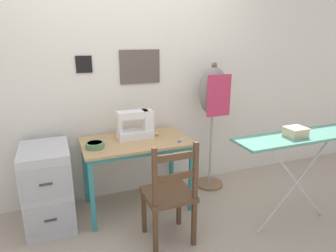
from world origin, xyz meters
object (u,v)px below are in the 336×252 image
object	(u,v)px
storage_box	(296,132)
filing_cabinet	(48,187)
sewing_machine	(137,125)
thread_spool_near_machine	(157,135)
dress_form	(213,99)
scissors	(180,141)
fabric_bowl	(95,145)
ironing_board	(302,140)
wooden_chair	(169,195)

from	to	relation	value
storage_box	filing_cabinet	bearing A→B (deg)	157.58
sewing_machine	thread_spool_near_machine	size ratio (longest dim) A/B	8.99
thread_spool_near_machine	dress_form	size ratio (longest dim) A/B	0.03
scissors	thread_spool_near_machine	world-z (taller)	thread_spool_near_machine
fabric_bowl	ironing_board	world-z (taller)	ironing_board
fabric_bowl	ironing_board	bearing A→B (deg)	-24.61
sewing_machine	filing_cabinet	bearing A→B (deg)	-175.02
sewing_machine	thread_spool_near_machine	distance (m)	0.23
dress_form	storage_box	world-z (taller)	dress_form
thread_spool_near_machine	wooden_chair	bearing A→B (deg)	-100.64
dress_form	ironing_board	world-z (taller)	dress_form
scissors	filing_cabinet	bearing A→B (deg)	172.21
ironing_board	storage_box	distance (m)	0.13
wooden_chair	filing_cabinet	size ratio (longest dim) A/B	1.21
wooden_chair	filing_cabinet	distance (m)	1.14
sewing_machine	dress_form	size ratio (longest dim) A/B	0.25
thread_spool_near_machine	scissors	bearing A→B (deg)	-54.07
ironing_board	thread_spool_near_machine	bearing A→B (deg)	139.47
fabric_bowl	dress_form	bearing A→B (deg)	8.36
filing_cabinet	fabric_bowl	bearing A→B (deg)	-7.75
wooden_chair	sewing_machine	bearing A→B (deg)	95.71
scissors	ironing_board	xyz separation A→B (m)	(0.87, -0.66, 0.11)
dress_form	storage_box	xyz separation A→B (m)	(0.26, -0.97, -0.12)
thread_spool_near_machine	fabric_bowl	bearing A→B (deg)	-169.60
dress_form	thread_spool_near_machine	bearing A→B (deg)	-173.56
wooden_chair	fabric_bowl	bearing A→B (deg)	131.92
fabric_bowl	filing_cabinet	distance (m)	0.58
scissors	storage_box	bearing A→B (deg)	-40.50
fabric_bowl	wooden_chair	world-z (taller)	wooden_chair
dress_form	storage_box	bearing A→B (deg)	-75.05
filing_cabinet	ironing_board	distance (m)	2.31
thread_spool_near_machine	ironing_board	xyz separation A→B (m)	(1.03, -0.88, 0.10)
dress_form	fabric_bowl	bearing A→B (deg)	-171.64
scissors	dress_form	bearing A→B (deg)	30.49
dress_form	wooden_chair	bearing A→B (deg)	-136.77
scissors	storage_box	world-z (taller)	storage_box
sewing_machine	dress_form	distance (m)	0.90
thread_spool_near_machine	ironing_board	distance (m)	1.36
ironing_board	storage_box	size ratio (longest dim) A/B	7.45
sewing_machine	fabric_bowl	world-z (taller)	sewing_machine
scissors	wooden_chair	size ratio (longest dim) A/B	0.13
filing_cabinet	thread_spool_near_machine	bearing A→B (deg)	3.05
sewing_machine	ironing_board	xyz separation A→B (m)	(1.23, -0.90, -0.02)
fabric_bowl	storage_box	xyz separation A→B (m)	(1.58, -0.77, 0.18)
sewing_machine	dress_form	xyz separation A→B (m)	(0.88, 0.06, 0.19)
fabric_bowl	wooden_chair	size ratio (longest dim) A/B	0.18
scissors	dress_form	xyz separation A→B (m)	(0.52, 0.30, 0.32)
ironing_board	sewing_machine	bearing A→B (deg)	143.79
sewing_machine	fabric_bowl	bearing A→B (deg)	-162.78
scissors	sewing_machine	bearing A→B (deg)	145.89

